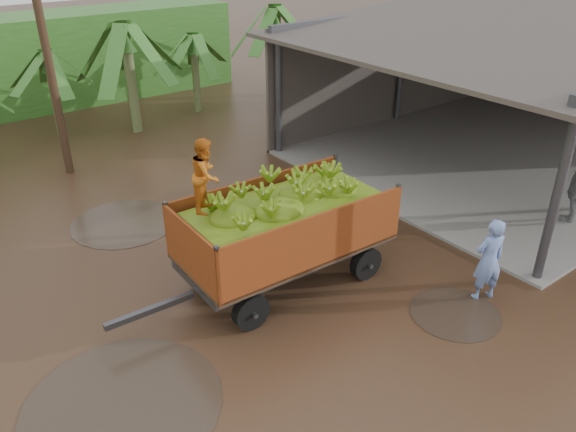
# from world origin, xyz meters

# --- Properties ---
(ground) EXTENTS (100.00, 100.00, 0.00)m
(ground) POSITION_xyz_m (0.00, 0.00, 0.00)
(ground) COLOR black
(ground) RESTS_ON ground
(packing_shed) EXTENTS (12.78, 10.80, 4.76)m
(packing_shed) POSITION_xyz_m (11.77, 1.77, 2.50)
(packing_shed) COLOR gray
(packing_shed) RESTS_ON ground
(banana_trailer) EXTENTS (6.15, 2.29, 3.46)m
(banana_trailer) POSITION_xyz_m (0.93, -0.41, 1.33)
(banana_trailer) COLOR #B94B1A
(banana_trailer) RESTS_ON ground
(man_blue) EXTENTS (0.77, 0.63, 1.81)m
(man_blue) POSITION_xyz_m (3.81, -3.37, 0.91)
(man_blue) COLOR #7491D4
(man_blue) RESTS_ON ground
(man_grey) EXTENTS (1.15, 0.82, 1.81)m
(man_grey) POSITION_xyz_m (8.33, -2.74, 0.91)
(man_grey) COLOR slate
(man_grey) RESTS_ON ground
(utility_pole) EXTENTS (1.20, 0.24, 8.07)m
(utility_pole) POSITION_xyz_m (-0.80, 8.31, 4.09)
(utility_pole) COLOR #47301E
(utility_pole) RESTS_ON ground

